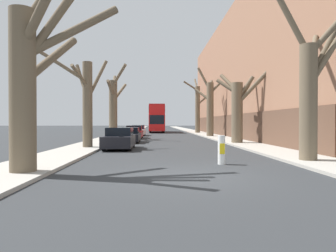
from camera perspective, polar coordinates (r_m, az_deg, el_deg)
The scene contains 17 objects.
ground_plane at distance 9.58m, azimuth 3.75°, elevation -9.40°, with size 300.00×300.00×0.00m, color #2B2D30.
sidewalk_left at distance 59.59m, azimuth -6.76°, elevation -0.88°, with size 2.62×120.00×0.12m, color #A39E93.
sidewalk_right at distance 59.78m, azimuth 4.19°, elevation -0.87°, with size 2.62×120.00×0.12m, color #A39E93.
building_facade_right at distance 37.77m, azimuth 18.12°, elevation 8.82°, with size 10.08×45.15×14.13m.
street_tree_left_0 at distance 10.66m, azimuth -24.67°, elevation 8.70°, with size 3.29×3.78×6.54m.
street_tree_left_1 at distance 19.72m, azimuth -15.31°, elevation 4.84°, with size 3.84×2.86×6.01m.
street_tree_left_2 at distance 29.64m, azimuth -10.30°, elevation 3.86°, with size 1.93×4.55×7.12m.
street_tree_right_0 at distance 13.93m, azimuth 25.66°, elevation 6.90°, with size 3.77×3.43×7.32m.
street_tree_right_1 at distance 23.87m, azimuth 13.19°, elevation 3.52°, with size 3.56×3.39×5.68m.
street_tree_right_2 at distance 35.14m, azimuth 7.95°, elevation 3.88°, with size 3.06×3.03×8.12m.
street_tree_right_3 at distance 46.28m, azimuth 5.63°, elevation 3.48°, with size 3.84×2.11×8.62m.
double_decker_bus at distance 51.21m, azimuth -2.14°, elevation 1.69°, with size 2.54×11.12×4.56m.
parked_car_0 at distance 19.12m, azimuth -9.22°, elevation -2.41°, with size 1.74×4.10×1.36m.
parked_car_1 at distance 25.30m, azimuth -7.50°, elevation -1.75°, with size 1.86×4.14×1.26m.
parked_car_2 at distance 31.75m, azimuth -6.43°, elevation -1.18°, with size 1.71×4.59×1.36m.
parked_car_3 at distance 38.34m, azimuth -5.70°, elevation -0.87°, with size 1.71×4.49×1.34m.
traffic_bollard at distance 12.16m, azimuth 10.15°, elevation -4.49°, with size 0.29×0.30×1.16m.
Camera 1 is at (-0.98, -9.38, 1.68)m, focal length 32.00 mm.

